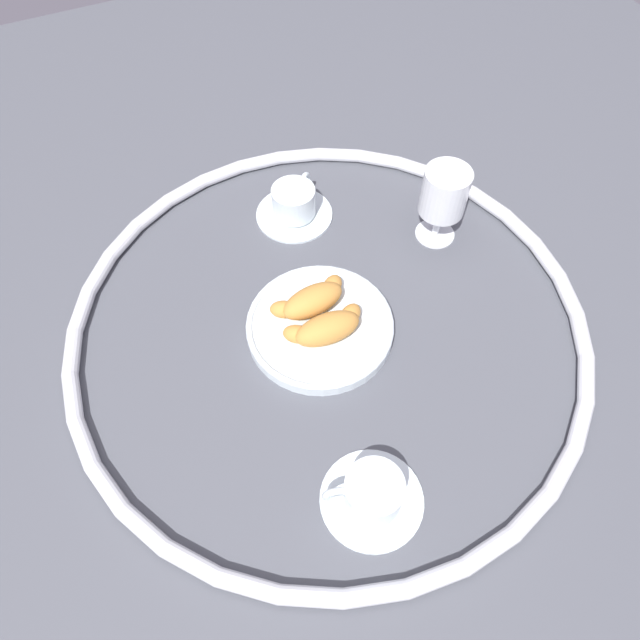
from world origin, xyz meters
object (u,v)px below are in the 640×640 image
Objects in this scene: croissant_small at (312,300)px; coffee_cup_near at (372,494)px; pastry_plate at (320,326)px; coffee_cup_far at (294,204)px; juice_glass_left at (444,196)px; croissant_large at (327,328)px.

croissant_small is 0.30m from coffee_cup_near.
pastry_plate is 1.67× the size of coffee_cup_far.
croissant_small is 1.00× the size of coffee_cup_far.
coffee_cup_far is 0.97× the size of juice_glass_left.
croissant_small is 0.22m from coffee_cup_far.
coffee_cup_near reaches higher than pastry_plate.
pastry_plate is 0.04m from croissant_large.
croissant_large is 1.01× the size of coffee_cup_near.
croissant_small is at bearing -106.20° from coffee_cup_far.
croissant_small reaches higher than coffee_cup_near.
croissant_large reaches higher than pastry_plate.
croissant_large is 0.25m from coffee_cup_near.
coffee_cup_near is 1.00× the size of coffee_cup_far.
croissant_large is at bearing -91.01° from pastry_plate.
croissant_large is 0.27m from coffee_cup_far.
juice_glass_left reaches higher than pastry_plate.
pastry_plate is at bearing 88.99° from croissant_large.
coffee_cup_near is 0.52m from coffee_cup_far.
croissant_small is 1.00× the size of coffee_cup_near.
coffee_cup_near is (-0.05, -0.30, -0.02)m from croissant_small.
juice_glass_left is (0.27, 0.07, 0.05)m from croissant_small.
pastry_plate is 0.04m from croissant_small.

